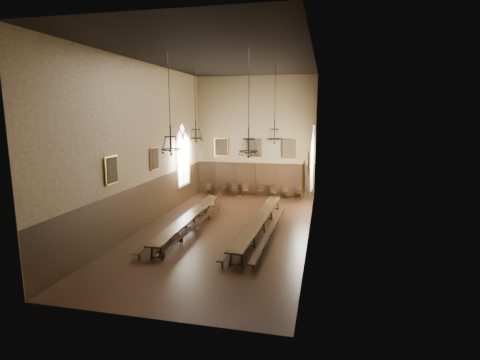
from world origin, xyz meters
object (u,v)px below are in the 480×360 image
(bench_left_outer, at_px, (178,223))
(chair_0, at_px, (209,191))
(chandelier_front_left, at_px, (171,143))
(chair_7, at_px, (299,195))
(chair_5, at_px, (273,194))
(bench_left_inner, at_px, (197,225))
(chandelier_back_left, at_px, (196,133))
(chair_6, at_px, (285,195))
(chair_1, at_px, (223,191))
(chair_3, at_px, (245,192))
(chair_2, at_px, (235,193))
(table_left, at_px, (190,222))
(chair_4, at_px, (260,193))
(bench_right_inner, at_px, (248,228))
(chandelier_back_right, at_px, (274,134))
(bench_right_outer, at_px, (271,230))
(chandelier_front_right, at_px, (249,145))
(table_right, at_px, (260,225))

(bench_left_outer, bearing_deg, chair_0, 96.37)
(bench_left_outer, relative_size, chandelier_front_left, 2.23)
(chair_7, bearing_deg, chair_5, 176.00)
(chair_5, bearing_deg, bench_left_inner, -97.89)
(chandelier_back_left, bearing_deg, bench_left_inner, -71.38)
(chair_6, relative_size, chandelier_front_left, 0.19)
(chair_1, xyz_separation_m, chair_3, (1.80, -0.03, 0.01))
(chair_2, bearing_deg, table_left, -101.54)
(chair_6, distance_m, chair_7, 1.00)
(table_left, distance_m, bench_left_outer, 0.72)
(table_left, relative_size, bench_left_inner, 1.12)
(chair_2, bearing_deg, chair_4, -5.70)
(chair_0, relative_size, chair_4, 0.88)
(bench_right_inner, relative_size, chair_2, 11.71)
(table_left, xyz_separation_m, chandelier_back_left, (-0.31, 2.09, 4.74))
(chair_5, distance_m, chandelier_back_right, 7.71)
(chair_7, distance_m, chandelier_back_left, 9.85)
(chair_2, relative_size, chair_6, 0.99)
(bench_right_outer, height_order, chandelier_front_right, chandelier_front_right)
(chair_5, bearing_deg, chandelier_front_left, -95.91)
(bench_right_outer, distance_m, chandelier_front_right, 5.28)
(chair_6, distance_m, chandelier_front_right, 12.16)
(bench_left_outer, height_order, bench_right_outer, bench_left_outer)
(chair_0, height_order, chair_2, chair_2)
(chair_5, bearing_deg, chair_4, -173.76)
(bench_right_outer, distance_m, chair_1, 10.14)
(chandelier_back_left, bearing_deg, chair_7, 49.08)
(bench_left_outer, xyz_separation_m, chair_4, (3.13, 8.72, 0.01))
(chair_2, relative_size, chandelier_front_left, 0.19)
(bench_left_inner, bearing_deg, chair_3, 84.38)
(table_left, xyz_separation_m, bench_left_inner, (0.43, -0.10, -0.13))
(table_right, xyz_separation_m, chair_4, (-1.40, 8.45, -0.11))
(bench_right_outer, bearing_deg, chair_1, 119.70)
(chair_3, bearing_deg, table_left, -112.30)
(bench_right_outer, bearing_deg, bench_left_outer, 178.65)
(chair_1, distance_m, chandelier_back_right, 9.03)
(table_right, distance_m, bench_right_inner, 0.62)
(table_left, relative_size, chandelier_back_right, 2.33)
(bench_left_outer, distance_m, chandelier_front_left, 5.24)
(bench_left_outer, bearing_deg, table_left, 5.70)
(bench_left_outer, distance_m, chandelier_back_right, 7.40)
(bench_left_outer, height_order, chair_0, chair_0)
(chandelier_back_right, bearing_deg, chandelier_front_left, -129.51)
(chair_0, xyz_separation_m, chandelier_back_left, (1.36, -6.55, 4.87))
(bench_right_outer, relative_size, chair_6, 11.32)
(chair_2, relative_size, chandelier_front_right, 0.19)
(chair_0, height_order, chair_3, chair_3)
(bench_left_outer, bearing_deg, table_right, 3.39)
(chair_4, bearing_deg, table_right, -61.34)
(chair_4, bearing_deg, chair_7, 17.80)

